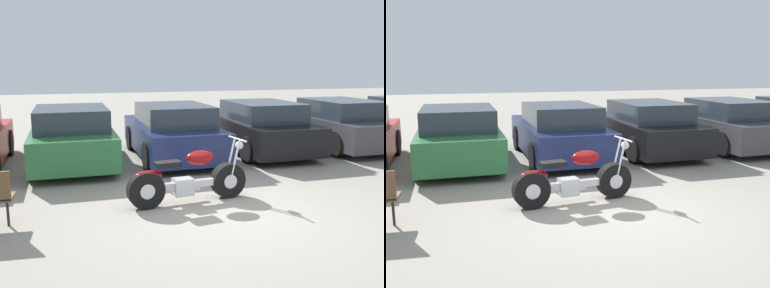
# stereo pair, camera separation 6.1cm
# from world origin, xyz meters

# --- Properties ---
(ground_plane) EXTENTS (60.00, 60.00, 0.00)m
(ground_plane) POSITION_xyz_m (0.00, 0.00, 0.00)
(ground_plane) COLOR gray
(motorcycle) EXTENTS (2.20, 0.66, 1.09)m
(motorcycle) POSITION_xyz_m (-0.54, 0.59, 0.41)
(motorcycle) COLOR black
(motorcycle) RESTS_ON ground_plane
(parked_car_green) EXTENTS (1.93, 4.23, 1.40)m
(parked_car_green) POSITION_xyz_m (-2.38, 4.28, 0.67)
(parked_car_green) COLOR #286B38
(parked_car_green) RESTS_ON ground_plane
(parked_car_navy) EXTENTS (1.93, 4.23, 1.40)m
(parked_car_navy) POSITION_xyz_m (0.11, 4.24, 0.67)
(parked_car_navy) COLOR #19234C
(parked_car_navy) RESTS_ON ground_plane
(parked_car_black) EXTENTS (1.93, 4.23, 1.40)m
(parked_car_black) POSITION_xyz_m (2.60, 4.34, 0.67)
(parked_car_black) COLOR black
(parked_car_black) RESTS_ON ground_plane
(parked_car_dark_grey) EXTENTS (1.93, 4.23, 1.40)m
(parked_car_dark_grey) POSITION_xyz_m (5.08, 4.33, 0.67)
(parked_car_dark_grey) COLOR #3D3D42
(parked_car_dark_grey) RESTS_ON ground_plane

